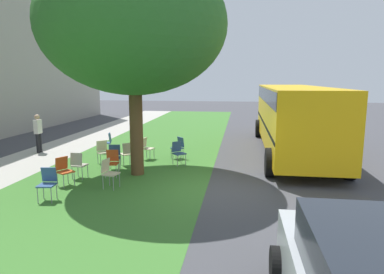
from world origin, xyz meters
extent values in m
plane|color=#424247|center=(0.00, 0.00, 0.00)|extent=(80.00, 80.00, 0.00)
cube|color=#3D752D|center=(0.00, 3.20, 0.00)|extent=(48.00, 6.00, 0.01)
cylinder|color=brown|center=(1.29, 2.70, 1.73)|extent=(0.44, 0.44, 3.46)
ellipsoid|color=#2D6B28|center=(1.29, 2.70, 4.88)|extent=(5.97, 5.97, 4.42)
cube|color=#335184|center=(1.74, 3.69, 0.44)|extent=(0.49, 0.51, 0.04)
cube|color=#335184|center=(1.91, 3.73, 0.68)|extent=(0.18, 0.41, 0.40)
cylinder|color=gray|center=(1.53, 3.82, 0.21)|extent=(0.02, 0.02, 0.42)
cylinder|color=gray|center=(1.62, 3.47, 0.21)|extent=(0.02, 0.02, 0.42)
cylinder|color=gray|center=(1.86, 3.90, 0.21)|extent=(0.02, 0.02, 0.42)
cylinder|color=gray|center=(1.95, 3.55, 0.21)|extent=(0.02, 0.02, 0.42)
cube|color=#C64C1E|center=(0.88, 3.45, 0.44)|extent=(0.46, 0.48, 0.04)
cube|color=#C64C1E|center=(1.06, 3.48, 0.68)|extent=(0.15, 0.41, 0.40)
cylinder|color=gray|center=(0.69, 3.60, 0.21)|extent=(0.02, 0.02, 0.42)
cylinder|color=gray|center=(0.74, 3.25, 0.21)|extent=(0.02, 0.02, 0.42)
cylinder|color=gray|center=(1.02, 3.65, 0.21)|extent=(0.02, 0.02, 0.42)
cylinder|color=gray|center=(1.08, 3.30, 0.21)|extent=(0.02, 0.02, 0.42)
cube|color=#ADA393|center=(0.55, 4.41, 0.44)|extent=(0.43, 0.45, 0.04)
cube|color=#ADA393|center=(0.37, 4.42, 0.68)|extent=(0.12, 0.40, 0.40)
cylinder|color=gray|center=(0.70, 4.21, 0.21)|extent=(0.02, 0.02, 0.42)
cylinder|color=gray|center=(0.73, 4.57, 0.21)|extent=(0.02, 0.02, 0.42)
cylinder|color=gray|center=(0.36, 4.24, 0.21)|extent=(0.02, 0.02, 0.42)
cylinder|color=gray|center=(0.39, 4.60, 0.21)|extent=(0.02, 0.02, 0.42)
cube|color=beige|center=(2.49, 4.40, 0.44)|extent=(0.58, 0.58, 0.04)
cube|color=beige|center=(2.63, 4.52, 0.68)|extent=(0.33, 0.36, 0.40)
cylinder|color=gray|center=(2.25, 4.42, 0.21)|extent=(0.02, 0.02, 0.42)
cylinder|color=gray|center=(2.49, 4.15, 0.21)|extent=(0.02, 0.02, 0.42)
cylinder|color=gray|center=(2.50, 4.65, 0.21)|extent=(0.02, 0.02, 0.42)
cylinder|color=gray|center=(2.74, 4.38, 0.21)|extent=(0.02, 0.02, 0.42)
cube|color=#C64C1E|center=(-0.28, 4.45, 0.44)|extent=(0.56, 0.55, 0.04)
cube|color=#C64C1E|center=(-0.20, 4.61, 0.68)|extent=(0.39, 0.27, 0.40)
cylinder|color=gray|center=(-0.52, 4.39, 0.21)|extent=(0.02, 0.02, 0.42)
cylinder|color=gray|center=(-0.21, 4.22, 0.21)|extent=(0.02, 0.02, 0.42)
cylinder|color=gray|center=(-0.36, 4.69, 0.21)|extent=(0.02, 0.02, 0.42)
cylinder|color=gray|center=(-0.04, 4.51, 0.21)|extent=(0.02, 0.02, 0.42)
cube|color=#335184|center=(3.71, 1.78, 0.44)|extent=(0.58, 0.58, 0.04)
cube|color=#335184|center=(3.83, 1.65, 0.68)|extent=(0.35, 0.34, 0.40)
cylinder|color=gray|center=(3.72, 2.03, 0.21)|extent=(0.02, 0.02, 0.42)
cylinder|color=gray|center=(3.46, 1.78, 0.21)|extent=(0.02, 0.02, 0.42)
cylinder|color=gray|center=(3.96, 1.78, 0.21)|extent=(0.02, 0.02, 0.42)
cylinder|color=gray|center=(3.70, 1.53, 0.21)|extent=(0.02, 0.02, 0.42)
cube|color=#335184|center=(-1.57, 4.28, 0.44)|extent=(0.45, 0.47, 0.04)
cube|color=#335184|center=(-1.39, 4.31, 0.68)|extent=(0.13, 0.41, 0.40)
cylinder|color=gray|center=(-1.76, 4.44, 0.21)|extent=(0.02, 0.02, 0.42)
cylinder|color=gray|center=(-1.71, 4.09, 0.21)|extent=(0.02, 0.02, 0.42)
cylinder|color=gray|center=(-1.42, 4.48, 0.21)|extent=(0.02, 0.02, 0.42)
cylinder|color=gray|center=(-1.38, 4.13, 0.21)|extent=(0.02, 0.02, 0.42)
cube|color=beige|center=(2.39, 3.45, 0.44)|extent=(0.57, 0.58, 0.04)
cube|color=beige|center=(2.25, 3.34, 0.68)|extent=(0.32, 0.36, 0.40)
cylinder|color=gray|center=(2.64, 3.42, 0.21)|extent=(0.02, 0.02, 0.42)
cylinder|color=gray|center=(2.41, 3.70, 0.21)|extent=(0.02, 0.02, 0.42)
cylinder|color=gray|center=(2.37, 3.21, 0.21)|extent=(0.02, 0.02, 0.42)
cylinder|color=gray|center=(2.15, 3.49, 0.21)|extent=(0.02, 0.02, 0.42)
cube|color=#335184|center=(2.72, 1.51, 0.44)|extent=(0.58, 0.58, 0.04)
cube|color=#335184|center=(2.86, 1.63, 0.68)|extent=(0.33, 0.36, 0.40)
cylinder|color=gray|center=(2.48, 1.53, 0.21)|extent=(0.02, 0.02, 0.42)
cylinder|color=gray|center=(2.71, 1.26, 0.21)|extent=(0.02, 0.02, 0.42)
cylinder|color=gray|center=(2.73, 1.76, 0.21)|extent=(0.02, 0.02, 0.42)
cylinder|color=gray|center=(2.97, 1.49, 0.21)|extent=(0.02, 0.02, 0.42)
cube|color=beige|center=(3.44, 2.91, 0.44)|extent=(0.49, 0.48, 0.04)
cube|color=beige|center=(3.48, 3.09, 0.68)|extent=(0.41, 0.17, 0.40)
cylinder|color=gray|center=(3.23, 2.78, 0.21)|extent=(0.02, 0.02, 0.42)
cylinder|color=gray|center=(3.58, 2.71, 0.21)|extent=(0.02, 0.02, 0.42)
cylinder|color=gray|center=(3.30, 3.12, 0.21)|extent=(0.02, 0.02, 0.42)
cylinder|color=gray|center=(3.65, 3.04, 0.21)|extent=(0.02, 0.02, 0.42)
cube|color=#335184|center=(4.39, 5.08, 0.44)|extent=(0.50, 0.49, 0.04)
cube|color=#335184|center=(4.44, 4.90, 0.68)|extent=(0.41, 0.17, 0.40)
cylinder|color=gray|center=(4.53, 5.28, 0.21)|extent=(0.02, 0.02, 0.42)
cylinder|color=gray|center=(4.18, 5.20, 0.21)|extent=(0.02, 0.02, 0.42)
cylinder|color=gray|center=(4.61, 4.95, 0.21)|extent=(0.02, 0.02, 0.42)
cylinder|color=gray|center=(4.26, 4.87, 0.21)|extent=(0.02, 0.02, 0.42)
cube|color=beige|center=(-0.29, 3.01, 0.44)|extent=(0.48, 0.46, 0.04)
cube|color=beige|center=(-0.26, 3.19, 0.68)|extent=(0.41, 0.15, 0.40)
cylinder|color=gray|center=(-0.50, 2.87, 0.21)|extent=(0.02, 0.02, 0.42)
cylinder|color=gray|center=(-0.14, 2.81, 0.21)|extent=(0.02, 0.02, 0.42)
cylinder|color=gray|center=(-0.44, 3.20, 0.21)|extent=(0.02, 0.02, 0.42)
cylinder|color=gray|center=(-0.09, 3.15, 0.21)|extent=(0.02, 0.02, 0.42)
cube|color=#1E232B|center=(-6.02, -2.23, 1.33)|extent=(1.90, 1.44, 0.64)
cylinder|color=black|center=(-4.47, -1.36, 0.30)|extent=(0.60, 0.18, 0.60)
cube|color=yellow|center=(5.66, -2.99, 1.63)|extent=(10.40, 2.44, 2.50)
cube|color=black|center=(5.66, -2.99, 1.28)|extent=(10.30, 2.46, 0.12)
cube|color=black|center=(5.66, -2.99, 2.53)|extent=(10.30, 2.46, 0.56)
cylinder|color=black|center=(9.66, -1.73, 0.48)|extent=(0.96, 0.28, 0.96)
cylinder|color=black|center=(9.66, -4.25, 0.48)|extent=(0.96, 0.28, 0.96)
cylinder|color=black|center=(1.66, -1.73, 0.48)|extent=(0.96, 0.28, 0.96)
cylinder|color=black|center=(1.66, -4.25, 0.48)|extent=(0.96, 0.28, 0.96)
cylinder|color=black|center=(4.10, 8.02, 0.42)|extent=(0.14, 0.14, 0.85)
cylinder|color=black|center=(3.92, 8.01, 0.42)|extent=(0.14, 0.14, 0.85)
cube|color=silver|center=(4.01, 8.01, 1.15)|extent=(0.37, 0.21, 0.60)
sphere|color=tan|center=(4.01, 8.01, 1.58)|extent=(0.22, 0.22, 0.22)
camera|label=1|loc=(-9.56, -0.75, 3.20)|focal=31.82mm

